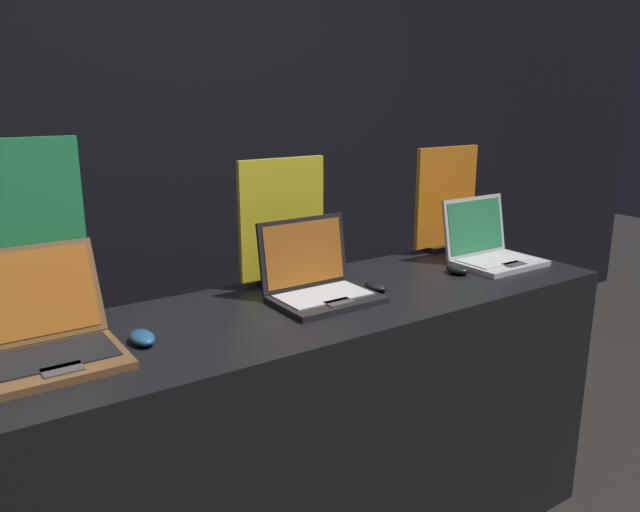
{
  "coord_description": "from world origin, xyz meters",
  "views": [
    {
      "loc": [
        -1.08,
        -1.27,
        1.63
      ],
      "look_at": [
        -0.01,
        0.31,
        1.12
      ],
      "focal_mm": 35.0,
      "sensor_mm": 36.0,
      "label": 1
    }
  ],
  "objects_px": {
    "promo_stand_middle": "(282,225)",
    "laptop_middle": "(317,281)",
    "mouse_front": "(142,338)",
    "mouse_back": "(458,269)",
    "promo_stand_front": "(23,242)",
    "promo_stand_back": "(446,202)",
    "laptop_front": "(47,334)",
    "laptop_back": "(489,248)",
    "mouse_middle": "(376,286)"
  },
  "relations": [
    {
      "from": "mouse_back",
      "to": "laptop_front",
      "type": "bearing_deg",
      "value": 177.64
    },
    {
      "from": "laptop_middle",
      "to": "laptop_back",
      "type": "relative_size",
      "value": 1.01
    },
    {
      "from": "promo_stand_back",
      "to": "mouse_back",
      "type": "bearing_deg",
      "value": -126.85
    },
    {
      "from": "promo_stand_middle",
      "to": "mouse_back",
      "type": "bearing_deg",
      "value": -24.73
    },
    {
      "from": "laptop_back",
      "to": "mouse_back",
      "type": "relative_size",
      "value": 3.48
    },
    {
      "from": "promo_stand_front",
      "to": "laptop_front",
      "type": "bearing_deg",
      "value": -90.0
    },
    {
      "from": "mouse_back",
      "to": "laptop_back",
      "type": "bearing_deg",
      "value": 10.76
    },
    {
      "from": "laptop_front",
      "to": "laptop_back",
      "type": "height_order",
      "value": "laptop_front"
    },
    {
      "from": "laptop_back",
      "to": "promo_stand_middle",
      "type": "bearing_deg",
      "value": 164.02
    },
    {
      "from": "promo_stand_middle",
      "to": "promo_stand_back",
      "type": "relative_size",
      "value": 1.0
    },
    {
      "from": "laptop_back",
      "to": "mouse_middle",
      "type": "bearing_deg",
      "value": -177.45
    },
    {
      "from": "promo_stand_back",
      "to": "laptop_front",
      "type": "bearing_deg",
      "value": -171.93
    },
    {
      "from": "mouse_back",
      "to": "mouse_front",
      "type": "bearing_deg",
      "value": 179.69
    },
    {
      "from": "promo_stand_back",
      "to": "promo_stand_middle",
      "type": "bearing_deg",
      "value": -178.84
    },
    {
      "from": "laptop_middle",
      "to": "promo_stand_middle",
      "type": "height_order",
      "value": "promo_stand_middle"
    },
    {
      "from": "mouse_front",
      "to": "promo_stand_front",
      "type": "relative_size",
      "value": 0.19
    },
    {
      "from": "promo_stand_front",
      "to": "laptop_back",
      "type": "bearing_deg",
      "value": -7.78
    },
    {
      "from": "mouse_front",
      "to": "mouse_middle",
      "type": "relative_size",
      "value": 1.1
    },
    {
      "from": "laptop_middle",
      "to": "laptop_front",
      "type": "bearing_deg",
      "value": 179.89
    },
    {
      "from": "laptop_back",
      "to": "mouse_back",
      "type": "height_order",
      "value": "laptop_back"
    },
    {
      "from": "promo_stand_middle",
      "to": "laptop_middle",
      "type": "bearing_deg",
      "value": -90.0
    },
    {
      "from": "promo_stand_middle",
      "to": "promo_stand_back",
      "type": "distance_m",
      "value": 0.81
    },
    {
      "from": "mouse_front",
      "to": "promo_stand_back",
      "type": "distance_m",
      "value": 1.45
    },
    {
      "from": "promo_stand_front",
      "to": "laptop_back",
      "type": "xyz_separation_m",
      "value": [
        1.63,
        -0.22,
        -0.2
      ]
    },
    {
      "from": "promo_stand_front",
      "to": "promo_stand_back",
      "type": "relative_size",
      "value": 1.24
    },
    {
      "from": "promo_stand_middle",
      "to": "laptop_back",
      "type": "distance_m",
      "value": 0.86
    },
    {
      "from": "mouse_middle",
      "to": "laptop_front",
      "type": "bearing_deg",
      "value": 177.59
    },
    {
      "from": "mouse_front",
      "to": "promo_stand_back",
      "type": "height_order",
      "value": "promo_stand_back"
    },
    {
      "from": "promo_stand_front",
      "to": "mouse_back",
      "type": "bearing_deg",
      "value": -10.57
    },
    {
      "from": "laptop_front",
      "to": "mouse_back",
      "type": "relative_size",
      "value": 3.97
    },
    {
      "from": "laptop_middle",
      "to": "mouse_middle",
      "type": "bearing_deg",
      "value": -11.09
    },
    {
      "from": "mouse_front",
      "to": "mouse_back",
      "type": "relative_size",
      "value": 1.11
    },
    {
      "from": "laptop_front",
      "to": "mouse_middle",
      "type": "distance_m",
      "value": 1.04
    },
    {
      "from": "laptop_middle",
      "to": "promo_stand_back",
      "type": "distance_m",
      "value": 0.86
    },
    {
      "from": "laptop_middle",
      "to": "promo_stand_middle",
      "type": "bearing_deg",
      "value": 90.0
    },
    {
      "from": "mouse_front",
      "to": "promo_stand_front",
      "type": "xyz_separation_m",
      "value": [
        -0.23,
        0.26,
        0.24
      ]
    },
    {
      "from": "mouse_middle",
      "to": "promo_stand_back",
      "type": "height_order",
      "value": "promo_stand_back"
    },
    {
      "from": "mouse_middle",
      "to": "mouse_back",
      "type": "bearing_deg",
      "value": -2.22
    },
    {
      "from": "laptop_front",
      "to": "mouse_middle",
      "type": "relative_size",
      "value": 3.93
    },
    {
      "from": "mouse_front",
      "to": "laptop_back",
      "type": "height_order",
      "value": "laptop_back"
    },
    {
      "from": "laptop_back",
      "to": "mouse_front",
      "type": "bearing_deg",
      "value": -178.59
    },
    {
      "from": "promo_stand_front",
      "to": "laptop_middle",
      "type": "height_order",
      "value": "promo_stand_front"
    },
    {
      "from": "promo_stand_front",
      "to": "mouse_back",
      "type": "xyz_separation_m",
      "value": [
        1.41,
        -0.26,
        -0.24
      ]
    },
    {
      "from": "laptop_front",
      "to": "laptop_middle",
      "type": "relative_size",
      "value": 1.13
    },
    {
      "from": "laptop_middle",
      "to": "promo_stand_front",
      "type": "bearing_deg",
      "value": 165.84
    },
    {
      "from": "laptop_middle",
      "to": "promo_stand_back",
      "type": "relative_size",
      "value": 0.76
    },
    {
      "from": "promo_stand_front",
      "to": "promo_stand_middle",
      "type": "height_order",
      "value": "promo_stand_front"
    },
    {
      "from": "mouse_front",
      "to": "promo_stand_back",
      "type": "bearing_deg",
      "value": 11.37
    },
    {
      "from": "laptop_back",
      "to": "promo_stand_back",
      "type": "bearing_deg",
      "value": 90.0
    },
    {
      "from": "promo_stand_middle",
      "to": "promo_stand_front",
      "type": "bearing_deg",
      "value": -179.38
    }
  ]
}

